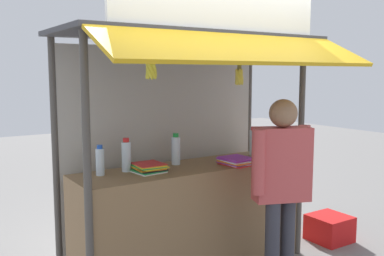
{
  "coord_description": "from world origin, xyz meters",
  "views": [
    {
      "loc": [
        -2.15,
        -3.26,
        1.82
      ],
      "look_at": [
        0.0,
        0.0,
        1.33
      ],
      "focal_mm": 40.85,
      "sensor_mm": 36.0,
      "label": 1
    }
  ],
  "objects_px": {
    "water_bottle_left": "(176,150)",
    "magazine_stack_right": "(236,161)",
    "banana_bunch_rightmost": "(151,70)",
    "water_bottle_mid_left": "(126,156)",
    "magazine_stack_back_right": "(274,154)",
    "plastic_crate": "(329,228)",
    "vendor_person": "(282,177)",
    "water_bottle_far_left": "(100,161)",
    "water_bottle_center": "(254,142)",
    "banana_bunch_inner_left": "(239,76)",
    "magazine_stack_front_left": "(149,168)"
  },
  "relations": [
    {
      "from": "magazine_stack_back_right",
      "to": "water_bottle_mid_left",
      "type": "bearing_deg",
      "value": 172.47
    },
    {
      "from": "water_bottle_center",
      "to": "water_bottle_far_left",
      "type": "bearing_deg",
      "value": 178.72
    },
    {
      "from": "magazine_stack_front_left",
      "to": "water_bottle_far_left",
      "type": "bearing_deg",
      "value": 163.78
    },
    {
      "from": "water_bottle_far_left",
      "to": "vendor_person",
      "type": "distance_m",
      "value": 1.51
    },
    {
      "from": "water_bottle_mid_left",
      "to": "water_bottle_far_left",
      "type": "xyz_separation_m",
      "value": [
        -0.24,
        -0.01,
        -0.02
      ]
    },
    {
      "from": "water_bottle_left",
      "to": "vendor_person",
      "type": "distance_m",
      "value": 1.01
    },
    {
      "from": "banana_bunch_rightmost",
      "to": "plastic_crate",
      "type": "distance_m",
      "value": 2.83
    },
    {
      "from": "magazine_stack_back_right",
      "to": "vendor_person",
      "type": "relative_size",
      "value": 0.18
    },
    {
      "from": "water_bottle_mid_left",
      "to": "magazine_stack_back_right",
      "type": "distance_m",
      "value": 1.56
    },
    {
      "from": "magazine_stack_back_right",
      "to": "water_bottle_center",
      "type": "bearing_deg",
      "value": 132.59
    },
    {
      "from": "water_bottle_left",
      "to": "banana_bunch_inner_left",
      "type": "xyz_separation_m",
      "value": [
        0.3,
        -0.54,
        0.68
      ]
    },
    {
      "from": "water_bottle_far_left",
      "to": "magazine_stack_right",
      "type": "height_order",
      "value": "water_bottle_far_left"
    },
    {
      "from": "magazine_stack_right",
      "to": "water_bottle_far_left",
      "type": "bearing_deg",
      "value": 166.14
    },
    {
      "from": "banana_bunch_inner_left",
      "to": "vendor_person",
      "type": "relative_size",
      "value": 0.19
    },
    {
      "from": "water_bottle_left",
      "to": "vendor_person",
      "type": "height_order",
      "value": "vendor_person"
    },
    {
      "from": "magazine_stack_front_left",
      "to": "banana_bunch_inner_left",
      "type": "relative_size",
      "value": 0.9
    },
    {
      "from": "water_bottle_left",
      "to": "magazine_stack_back_right",
      "type": "distance_m",
      "value": 1.06
    },
    {
      "from": "vendor_person",
      "to": "plastic_crate",
      "type": "bearing_deg",
      "value": 43.2
    },
    {
      "from": "banana_bunch_rightmost",
      "to": "water_bottle_far_left",
      "type": "bearing_deg",
      "value": 112.41
    },
    {
      "from": "banana_bunch_rightmost",
      "to": "water_bottle_left",
      "type": "bearing_deg",
      "value": 45.06
    },
    {
      "from": "magazine_stack_front_left",
      "to": "banana_bunch_inner_left",
      "type": "xyz_separation_m",
      "value": [
        0.66,
        -0.4,
        0.78
      ]
    },
    {
      "from": "plastic_crate",
      "to": "vendor_person",
      "type": "bearing_deg",
      "value": -158.97
    },
    {
      "from": "magazine_stack_back_right",
      "to": "magazine_stack_right",
      "type": "height_order",
      "value": "magazine_stack_right"
    },
    {
      "from": "water_bottle_left",
      "to": "magazine_stack_back_right",
      "type": "xyz_separation_m",
      "value": [
        1.04,
        -0.21,
        -0.11
      ]
    },
    {
      "from": "water_bottle_left",
      "to": "vendor_person",
      "type": "relative_size",
      "value": 0.18
    },
    {
      "from": "banana_bunch_inner_left",
      "to": "magazine_stack_front_left",
      "type": "bearing_deg",
      "value": 148.69
    },
    {
      "from": "banana_bunch_rightmost",
      "to": "water_bottle_mid_left",
      "type": "bearing_deg",
      "value": 86.58
    },
    {
      "from": "water_bottle_mid_left",
      "to": "water_bottle_far_left",
      "type": "bearing_deg",
      "value": -176.93
    },
    {
      "from": "water_bottle_mid_left",
      "to": "water_bottle_center",
      "type": "xyz_separation_m",
      "value": [
        1.4,
        -0.05,
        0.0
      ]
    },
    {
      "from": "water_bottle_center",
      "to": "banana_bunch_rightmost",
      "type": "xyz_separation_m",
      "value": [
        -1.43,
        -0.48,
        0.73
      ]
    },
    {
      "from": "banana_bunch_rightmost",
      "to": "vendor_person",
      "type": "bearing_deg",
      "value": -17.58
    },
    {
      "from": "magazine_stack_right",
      "to": "plastic_crate",
      "type": "height_order",
      "value": "magazine_stack_right"
    },
    {
      "from": "water_bottle_mid_left",
      "to": "banana_bunch_rightmost",
      "type": "height_order",
      "value": "banana_bunch_rightmost"
    },
    {
      "from": "magazine_stack_right",
      "to": "banana_bunch_rightmost",
      "type": "distance_m",
      "value": 1.31
    },
    {
      "from": "magazine_stack_right",
      "to": "banana_bunch_rightmost",
      "type": "xyz_separation_m",
      "value": [
        -0.99,
        -0.22,
        0.83
      ]
    },
    {
      "from": "banana_bunch_inner_left",
      "to": "vendor_person",
      "type": "distance_m",
      "value": 0.91
    },
    {
      "from": "water_bottle_far_left",
      "to": "vendor_person",
      "type": "relative_size",
      "value": 0.16
    },
    {
      "from": "magazine_stack_back_right",
      "to": "magazine_stack_front_left",
      "type": "height_order",
      "value": "magazine_stack_front_left"
    },
    {
      "from": "water_bottle_far_left",
      "to": "water_bottle_mid_left",
      "type": "bearing_deg",
      "value": 3.07
    },
    {
      "from": "water_bottle_mid_left",
      "to": "banana_bunch_rightmost",
      "type": "relative_size",
      "value": 1.13
    },
    {
      "from": "vendor_person",
      "to": "water_bottle_mid_left",
      "type": "bearing_deg",
      "value": 161.7
    },
    {
      "from": "vendor_person",
      "to": "banana_bunch_inner_left",
      "type": "bearing_deg",
      "value": 143.11
    },
    {
      "from": "magazine_stack_front_left",
      "to": "banana_bunch_rightmost",
      "type": "xyz_separation_m",
      "value": [
        -0.18,
        -0.4,
        0.83
      ]
    },
    {
      "from": "water_bottle_mid_left",
      "to": "magazine_stack_back_right",
      "type": "relative_size",
      "value": 1.03
    },
    {
      "from": "water_bottle_left",
      "to": "magazine_stack_right",
      "type": "xyz_separation_m",
      "value": [
        0.46,
        -0.32,
        -0.1
      ]
    },
    {
      "from": "water_bottle_mid_left",
      "to": "banana_bunch_rightmost",
      "type": "bearing_deg",
      "value": -93.42
    },
    {
      "from": "water_bottle_far_left",
      "to": "banana_bunch_inner_left",
      "type": "bearing_deg",
      "value": -26.08
    },
    {
      "from": "magazine_stack_back_right",
      "to": "plastic_crate",
      "type": "height_order",
      "value": "magazine_stack_back_right"
    },
    {
      "from": "magazine_stack_back_right",
      "to": "banana_bunch_inner_left",
      "type": "xyz_separation_m",
      "value": [
        -0.74,
        -0.32,
        0.79
      ]
    },
    {
      "from": "magazine_stack_right",
      "to": "banana_bunch_inner_left",
      "type": "height_order",
      "value": "banana_bunch_inner_left"
    }
  ]
}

